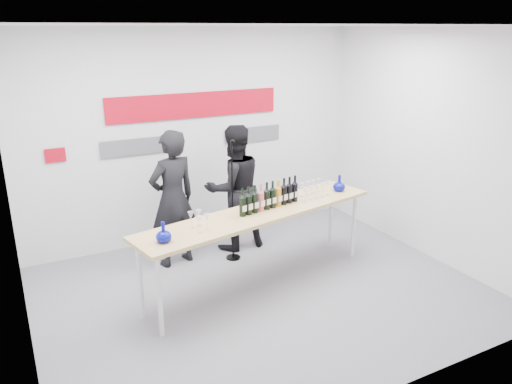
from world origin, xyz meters
TOP-DOWN VIEW (x-y plane):
  - ground at (0.00, 0.00)m, footprint 5.00×5.00m
  - back_wall at (0.00, 2.00)m, footprint 5.00×0.04m
  - signage at (-0.06, 1.97)m, footprint 3.38×0.02m
  - tasting_table at (0.07, 0.20)m, footprint 3.19×1.23m
  - wine_bottles at (0.23, 0.24)m, footprint 0.88×0.25m
  - decanter_left at (-1.18, -0.12)m, footprint 0.16×0.16m
  - decanter_right at (1.36, 0.40)m, footprint 0.16×0.16m
  - glasses_left at (-0.75, 0.03)m, footprint 0.19×0.24m
  - glasses_right at (0.91, 0.37)m, footprint 0.49×0.30m
  - presenter_left at (-0.64, 1.22)m, footprint 0.74×0.57m
  - presenter_right at (0.27, 1.32)m, footprint 0.87×0.68m
  - mic_stand at (0.09, 0.98)m, footprint 0.19×0.19m

SIDE VIEW (x-z plane):
  - ground at x=0.00m, z-range 0.00..0.00m
  - mic_stand at x=0.09m, z-range -0.32..1.33m
  - tasting_table at x=0.07m, z-range 0.40..1.34m
  - presenter_right at x=0.27m, z-range 0.00..1.76m
  - presenter_left at x=-0.64m, z-range 0.00..1.79m
  - glasses_right at x=0.91m, z-range 0.94..1.12m
  - glasses_left at x=-0.75m, z-range 0.94..1.12m
  - decanter_left at x=-1.18m, z-range 0.94..1.15m
  - decanter_right at x=1.36m, z-range 0.94..1.15m
  - wine_bottles at x=0.23m, z-range 0.94..1.27m
  - back_wall at x=0.00m, z-range 0.00..3.00m
  - signage at x=-0.06m, z-range 1.41..2.20m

